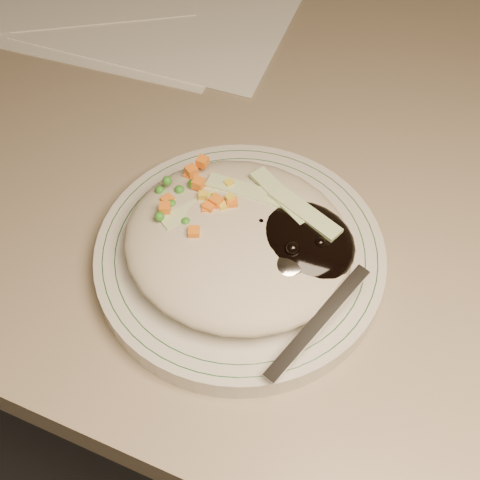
% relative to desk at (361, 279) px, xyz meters
% --- Properties ---
extents(desk, '(1.40, 0.70, 0.74)m').
position_rel_desk_xyz_m(desk, '(0.00, 0.00, 0.00)').
color(desk, gray).
rests_on(desk, ground).
extents(plate, '(0.25, 0.25, 0.02)m').
position_rel_desk_xyz_m(plate, '(-0.09, -0.16, 0.21)').
color(plate, silver).
rests_on(plate, desk).
extents(plate_rim, '(0.24, 0.24, 0.00)m').
position_rel_desk_xyz_m(plate_rim, '(-0.09, -0.16, 0.22)').
color(plate_rim, '#144723').
rests_on(plate_rim, plate).
extents(meal, '(0.21, 0.19, 0.05)m').
position_rel_desk_xyz_m(meal, '(-0.09, -0.16, 0.24)').
color(meal, '#B3AA91').
rests_on(meal, plate).
extents(papers, '(0.48, 0.34, 0.00)m').
position_rel_desk_xyz_m(papers, '(-0.39, 0.13, 0.20)').
color(papers, white).
rests_on(papers, desk).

